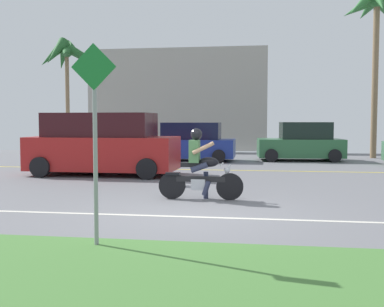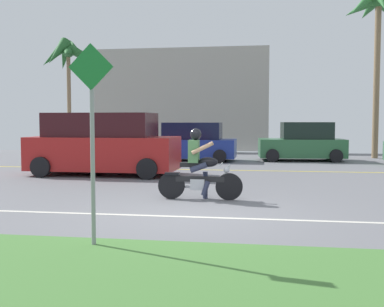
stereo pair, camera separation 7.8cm
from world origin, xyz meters
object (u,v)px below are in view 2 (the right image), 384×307
Objects in this scene: palm_tree_1 at (378,11)px; motorcyclist at (199,170)px; palm_tree_0 at (68,57)px; street_sign at (92,126)px; parked_car_2 at (303,143)px; motorcyclist_distant at (70,153)px; parked_car_0 at (92,142)px; parked_car_1 at (189,143)px; suv_nearby at (103,145)px.

motorcyclist is at bearing -116.37° from palm_tree_1.
street_sign is at bearing -65.70° from palm_tree_0.
parked_car_2 is at bearing -150.59° from palm_tree_1.
parked_car_2 is 0.63× the size of palm_tree_0.
palm_tree_1 reaches higher than motorcyclist_distant.
palm_tree_0 reaches higher than parked_car_0.
palm_tree_1 is at bearing 63.63° from motorcyclist.
parked_car_2 is at bearing -11.68° from palm_tree_0.
motorcyclist_distant is at bearing -76.40° from parked_car_0.
parked_car_1 is 1.54× the size of street_sign.
palm_tree_1 reaches higher than motorcyclist.
suv_nearby is 14.65m from palm_tree_1.
palm_tree_1 is at bearing 67.15° from street_sign.
motorcyclist_distant is (-12.13, -6.97, -6.25)m from palm_tree_1.
parked_car_0 is at bearing -38.97° from palm_tree_0.
parked_car_1 is (5.18, -1.89, 0.07)m from parked_car_0.
parked_car_0 is at bearing 110.89° from street_sign.
street_sign is at bearing -85.69° from parked_car_1.
suv_nearby reaches higher than motorcyclist.
suv_nearby is 9.58m from parked_car_2.
parked_car_0 is 2.41× the size of motorcyclist_distant.
street_sign is at bearing -101.10° from motorcyclist.
suv_nearby reaches higher than motorcyclist_distant.
motorcyclist_distant is at bearing -149.93° from parked_car_2.
motorcyclist is at bearing -49.14° from suv_nearby.
parked_car_2 reaches higher than parked_car_1.
street_sign reaches higher than motorcyclist.
parked_car_1 is 2.66× the size of motorcyclist_distant.
motorcyclist_distant is at bearing -150.12° from palm_tree_1.
palm_tree_1 is at bearing 40.16° from suv_nearby.
palm_tree_0 reaches higher than street_sign.
parked_car_1 is 8.88m from palm_tree_0.
motorcyclist is 0.68× the size of street_sign.
palm_tree_0 is 0.77× the size of palm_tree_1.
palm_tree_0 reaches higher than motorcyclist.
parked_car_0 is at bearing 120.43° from motorcyclist.
motorcyclist_distant is (3.27, -7.50, -4.54)m from palm_tree_0.
palm_tree_0 reaches higher than parked_car_1.
motorcyclist is at bearing -56.68° from palm_tree_0.
street_sign is (1.10, -14.54, 0.91)m from parked_car_1.
street_sign is at bearing -69.11° from parked_car_0.
parked_car_2 is 15.93m from street_sign.
parked_car_0 is 4.98m from palm_tree_0.
parked_car_1 is 10.74m from palm_tree_1.
suv_nearby is 1.78× the size of street_sign.
motorcyclist reaches higher than parked_car_0.
parked_car_0 is 14.93m from palm_tree_1.
suv_nearby is 9.22m from street_sign.
motorcyclist is 10.41m from parked_car_1.
motorcyclist is 1.18× the size of motorcyclist_distant.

